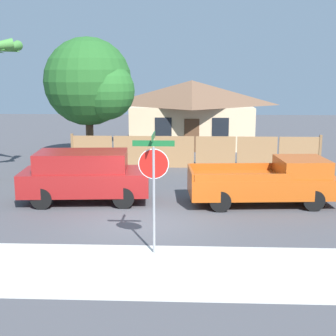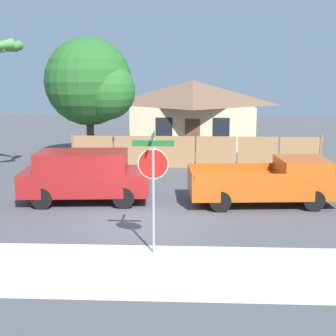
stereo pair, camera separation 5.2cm
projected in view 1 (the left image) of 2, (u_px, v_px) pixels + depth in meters
The scene contains 8 objects.
ground_plane at pixel (143, 223), 14.83m from camera, with size 80.00×80.00×0.00m, color #47474C.
sidewalk_strip at pixel (128, 269), 11.30m from camera, with size 36.00×3.20×0.01m.
wooden_fence at pixel (195, 152), 23.35m from camera, with size 12.47×0.12×1.69m.
house at pixel (192, 112), 30.87m from camera, with size 8.18×6.84×4.22m.
oak_tree at pixel (92, 84), 23.96m from camera, with size 4.74×4.51×6.50m.
red_suv at pixel (85, 175), 17.03m from camera, with size 4.73×2.31×1.89m.
orange_pickup at pixel (268, 182), 16.81m from camera, with size 5.35×2.44×1.68m.
stop_sign at pixel (154, 172), 11.93m from camera, with size 1.07×0.96×3.17m.
Camera 1 is at (1.41, -14.14, 4.65)m, focal length 50.00 mm.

